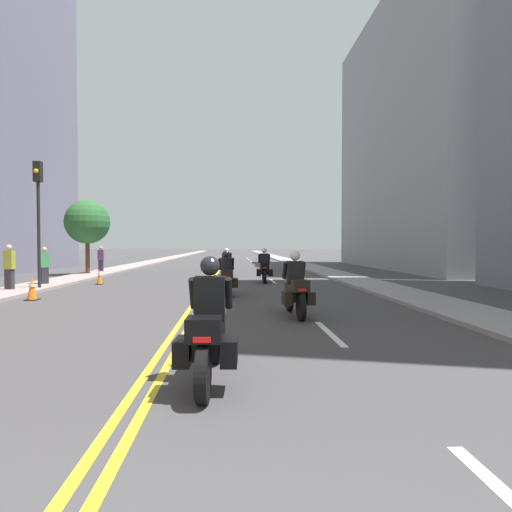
# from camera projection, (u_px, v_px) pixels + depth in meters

# --- Properties ---
(ground_plane) EXTENTS (264.00, 264.00, 0.00)m
(ground_plane) POSITION_uv_depth(u_px,v_px,m) (223.00, 260.00, 48.25)
(ground_plane) COLOR #414042
(sidewalk_left) EXTENTS (2.03, 144.00, 0.12)m
(sidewalk_left) POSITION_uv_depth(u_px,v_px,m) (161.00, 260.00, 47.85)
(sidewalk_left) COLOR gray
(sidewalk_left) RESTS_ON ground
(sidewalk_right) EXTENTS (2.03, 144.00, 0.12)m
(sidewalk_right) POSITION_uv_depth(u_px,v_px,m) (285.00, 260.00, 48.65)
(sidewalk_right) COLOR gray
(sidewalk_right) RESTS_ON ground
(centreline_yellow_inner) EXTENTS (0.12, 132.00, 0.01)m
(centreline_yellow_inner) POSITION_uv_depth(u_px,v_px,m) (222.00, 260.00, 48.24)
(centreline_yellow_inner) COLOR yellow
(centreline_yellow_inner) RESTS_ON ground
(centreline_yellow_outer) EXTENTS (0.12, 132.00, 0.01)m
(centreline_yellow_outer) POSITION_uv_depth(u_px,v_px,m) (224.00, 260.00, 48.26)
(centreline_yellow_outer) COLOR yellow
(centreline_yellow_outer) RESTS_ON ground
(lane_dashes_white) EXTENTS (0.14, 56.40, 0.01)m
(lane_dashes_white) POSITION_uv_depth(u_px,v_px,m) (261.00, 270.00, 29.46)
(lane_dashes_white) COLOR silver
(lane_dashes_white) RESTS_ON ground
(building_right_1) EXTENTS (7.26, 20.69, 19.87)m
(building_right_1) POSITION_uv_depth(u_px,v_px,m) (425.00, 137.00, 31.44)
(building_right_1) COLOR gray
(building_right_1) RESTS_ON ground
(motorcycle_0) EXTENTS (0.78, 2.29, 1.66)m
(motorcycle_0) POSITION_uv_depth(u_px,v_px,m) (209.00, 333.00, 5.42)
(motorcycle_0) COLOR black
(motorcycle_0) RESTS_ON ground
(motorcycle_1) EXTENTS (0.78, 2.13, 1.66)m
(motorcycle_1) POSITION_uv_depth(u_px,v_px,m) (296.00, 290.00, 10.44)
(motorcycle_1) COLOR black
(motorcycle_1) RESTS_ON ground
(motorcycle_2) EXTENTS (0.78, 2.14, 1.61)m
(motorcycle_2) POSITION_uv_depth(u_px,v_px,m) (226.00, 277.00, 14.79)
(motorcycle_2) COLOR black
(motorcycle_2) RESTS_ON ground
(motorcycle_3) EXTENTS (0.77, 2.25, 1.66)m
(motorcycle_3) POSITION_uv_depth(u_px,v_px,m) (264.00, 269.00, 19.99)
(motorcycle_3) COLOR black
(motorcycle_3) RESTS_ON ground
(motorcycle_4) EXTENTS (0.77, 2.19, 1.60)m
(motorcycle_4) POSITION_uv_depth(u_px,v_px,m) (227.00, 264.00, 24.47)
(motorcycle_4) COLOR black
(motorcycle_4) RESTS_ON ground
(traffic_cone_1) EXTENTS (0.30, 0.30, 0.70)m
(traffic_cone_1) POSITION_uv_depth(u_px,v_px,m) (99.00, 277.00, 18.92)
(traffic_cone_1) COLOR black
(traffic_cone_1) RESTS_ON ground
(traffic_cone_2) EXTENTS (0.38, 0.38, 0.76)m
(traffic_cone_2) POSITION_uv_depth(u_px,v_px,m) (32.00, 289.00, 13.55)
(traffic_cone_2) COLOR black
(traffic_cone_2) RESTS_ON ground
(traffic_light_near) EXTENTS (0.28, 0.38, 5.08)m
(traffic_light_near) POSITION_uv_depth(u_px,v_px,m) (38.00, 202.00, 16.33)
(traffic_light_near) COLOR black
(traffic_light_near) RESTS_ON ground
(pedestrian_0) EXTENTS (0.42, 0.40, 1.71)m
(pedestrian_0) POSITION_uv_depth(u_px,v_px,m) (45.00, 266.00, 18.01)
(pedestrian_0) COLOR #272331
(pedestrian_0) RESTS_ON ground
(pedestrian_1) EXTENTS (0.40, 0.29, 1.82)m
(pedestrian_1) POSITION_uv_depth(u_px,v_px,m) (9.00, 268.00, 15.75)
(pedestrian_1) COLOR #29282F
(pedestrian_1) RESTS_ON ground
(pedestrian_2) EXTENTS (0.37, 0.23, 1.71)m
(pedestrian_2) POSITION_uv_depth(u_px,v_px,m) (101.00, 259.00, 26.72)
(pedestrian_2) COLOR #2B2332
(pedestrian_2) RESTS_ON ground
(street_tree_0) EXTENTS (2.59, 2.59, 4.45)m
(street_tree_0) POSITION_uv_depth(u_px,v_px,m) (87.00, 222.00, 24.56)
(street_tree_0) COLOR #4E3424
(street_tree_0) RESTS_ON ground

